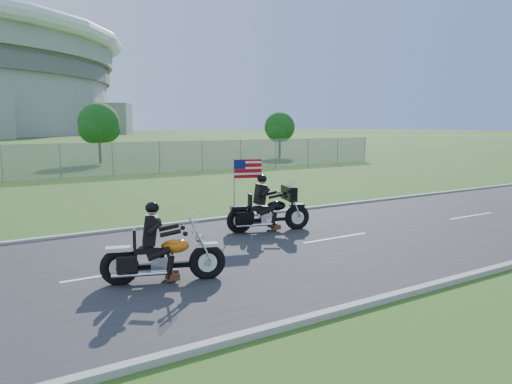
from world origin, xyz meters
TOP-DOWN VIEW (x-y plane):
  - ground at (0.00, 0.00)m, footprint 420.00×420.00m
  - road at (0.00, 0.00)m, footprint 120.00×8.00m
  - curb_north at (0.00, 4.05)m, footprint 120.00×0.18m
  - curb_south at (0.00, -4.05)m, footprint 120.00×0.18m
  - tree_fence_near at (6.04, 30.04)m, footprint 3.52×3.28m
  - tree_fence_far at (22.04, 28.03)m, footprint 3.08×2.87m
  - motorcycle_lead at (-1.38, -0.99)m, footprint 2.34×1.12m
  - motorcycle_follow at (2.99, 1.77)m, footprint 2.45×1.14m

SIDE VIEW (x-z plane):
  - ground at x=0.00m, z-range 0.00..0.00m
  - road at x=0.00m, z-range 0.00..0.04m
  - curb_north at x=0.00m, z-range -0.01..0.11m
  - curb_south at x=0.00m, z-range -0.01..0.11m
  - motorcycle_lead at x=-1.38m, z-range -0.30..1.33m
  - motorcycle_follow at x=2.99m, z-range -0.47..1.62m
  - tree_fence_far at x=22.04m, z-range 0.54..4.74m
  - tree_fence_near at x=6.04m, z-range 0.60..5.35m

